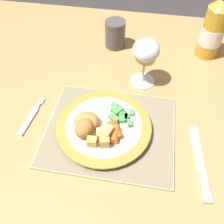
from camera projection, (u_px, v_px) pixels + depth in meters
ground_plane at (116, 199)px, 1.27m from camera, size 6.00×6.00×0.00m
dining_table at (119, 119)px, 0.76m from camera, size 1.33×0.98×0.74m
placemat at (110, 130)px, 0.63m from camera, size 0.32×0.27×0.01m
dinner_plate at (104, 127)px, 0.62m from camera, size 0.23×0.23×0.02m
breaded_croquettes at (86, 124)px, 0.59m from camera, size 0.06×0.08×0.04m
green_beans_pile at (121, 115)px, 0.62m from camera, size 0.06×0.07×0.02m
glazed_carrots at (114, 131)px, 0.59m from camera, size 0.06×0.07×0.02m
fork at (30, 118)px, 0.65m from camera, size 0.03×0.13×0.01m
table_knife at (201, 168)px, 0.56m from camera, size 0.04×0.20×0.01m
wine_glass at (146, 53)px, 0.67m from camera, size 0.07×0.07×0.14m
bottle at (214, 28)px, 0.76m from camera, size 0.07×0.07×0.27m
roast_potatoes at (103, 136)px, 0.57m from camera, size 0.06×0.05×0.03m
drinking_cup at (115, 33)px, 0.82m from camera, size 0.07×0.07×0.09m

